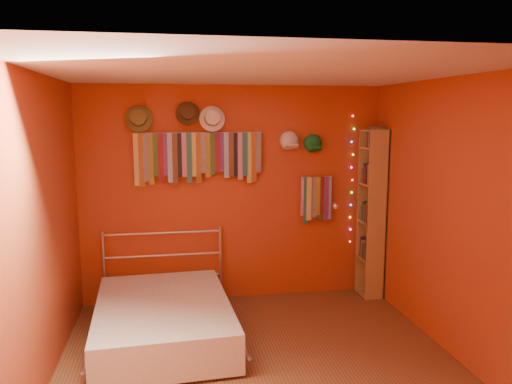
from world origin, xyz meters
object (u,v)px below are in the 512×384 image
bookshelf (375,212)px  tie_rack (198,155)px  bed (163,319)px  reading_lamp (334,206)px

bookshelf → tie_rack: bearing=175.7°
tie_rack → bed: bearing=-113.1°
tie_rack → bookshelf: bearing=-4.3°
bookshelf → bed: 2.74m
reading_lamp → bookshelf: bearing=1.2°
reading_lamp → bookshelf: size_ratio=0.15×
reading_lamp → bed: size_ratio=0.16×
tie_rack → bookshelf: (2.07, -0.15, -0.70)m
tie_rack → bed: size_ratio=0.77×
bookshelf → bed: bearing=-161.9°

